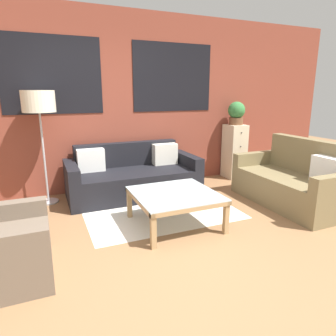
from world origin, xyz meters
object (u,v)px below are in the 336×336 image
couch_dark (133,177)px  floor_lamp (39,105)px  coffee_table (175,197)px  potted_plant (236,113)px  drawer_cabinet (234,151)px  settee_vintage (292,183)px

couch_dark → floor_lamp: floor_lamp is taller
coffee_table → floor_lamp: bearing=134.1°
floor_lamp → potted_plant: (3.28, 0.08, -0.19)m
drawer_cabinet → potted_plant: size_ratio=2.38×
couch_dark → drawer_cabinet: 2.06m
potted_plant → drawer_cabinet: bearing=-90.0°
drawer_cabinet → coffee_table: bearing=-141.6°
floor_lamp → drawer_cabinet: size_ratio=1.61×
floor_lamp → couch_dark: bearing=-6.6°
drawer_cabinet → couch_dark: bearing=-173.7°
couch_dark → settee_vintage: (1.98, -1.28, 0.03)m
couch_dark → settee_vintage: settee_vintage is taller
settee_vintage → potted_plant: bearing=87.8°
coffee_table → drawer_cabinet: (1.90, 1.50, 0.14)m
couch_dark → coffee_table: bearing=-83.9°
coffee_table → potted_plant: bearing=38.4°
couch_dark → floor_lamp: (-1.24, 0.14, 1.11)m
floor_lamp → settee_vintage: bearing=-23.8°
settee_vintage → coffee_table: bearing=180.0°
floor_lamp → drawer_cabinet: bearing=1.4°
couch_dark → drawer_cabinet: size_ratio=2.01×
coffee_table → floor_lamp: floor_lamp is taller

